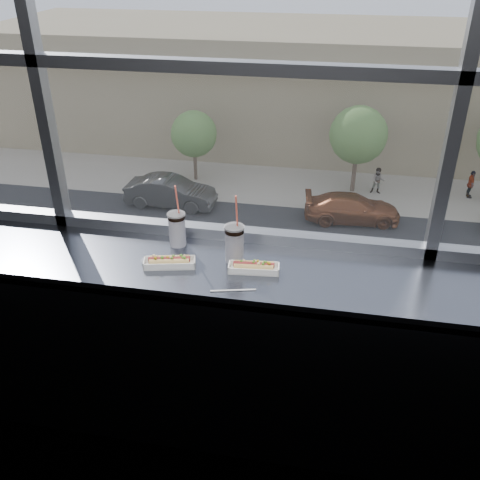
% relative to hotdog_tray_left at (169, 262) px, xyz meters
% --- Properties ---
extents(wall_back_lower, '(6.00, 0.00, 6.00)m').
position_rel_hotdog_tray_left_xyz_m(wall_back_lower, '(0.27, 0.34, -0.58)').
color(wall_back_lower, black).
rests_on(wall_back_lower, ground).
extents(counter, '(6.00, 0.55, 0.06)m').
position_rel_hotdog_tray_left_xyz_m(counter, '(0.27, 0.06, -0.06)').
color(counter, slate).
rests_on(counter, ground).
extents(counter_fascia, '(6.00, 0.04, 1.04)m').
position_rel_hotdog_tray_left_xyz_m(counter_fascia, '(0.27, -0.19, -0.58)').
color(counter_fascia, slate).
rests_on(counter_fascia, ground).
extents(hotdog_tray_left, '(0.27, 0.14, 0.06)m').
position_rel_hotdog_tray_left_xyz_m(hotdog_tray_left, '(0.00, 0.00, 0.00)').
color(hotdog_tray_left, white).
rests_on(hotdog_tray_left, counter).
extents(hotdog_tray_right, '(0.25, 0.10, 0.06)m').
position_rel_hotdog_tray_left_xyz_m(hotdog_tray_right, '(0.42, 0.03, -0.00)').
color(hotdog_tray_right, white).
rests_on(hotdog_tray_right, counter).
extents(soda_cup_left, '(0.10, 0.10, 0.35)m').
position_rel_hotdog_tray_left_xyz_m(soda_cup_left, '(-0.02, 0.21, 0.08)').
color(soda_cup_left, white).
rests_on(soda_cup_left, counter).
extents(soda_cup_right, '(0.10, 0.10, 0.37)m').
position_rel_hotdog_tray_left_xyz_m(soda_cup_right, '(0.31, 0.11, 0.08)').
color(soda_cup_right, white).
rests_on(soda_cup_right, counter).
extents(loose_straw, '(0.21, 0.06, 0.01)m').
position_rel_hotdog_tray_left_xyz_m(loose_straw, '(0.35, -0.15, -0.02)').
color(loose_straw, white).
rests_on(loose_straw, counter).
extents(wrapper, '(0.11, 0.08, 0.03)m').
position_rel_hotdog_tray_left_xyz_m(wrapper, '(-0.10, 0.01, -0.01)').
color(wrapper, silver).
rests_on(wrapper, counter).
extents(plaza_ground, '(120.00, 120.00, 0.00)m').
position_rel_hotdog_tray_left_xyz_m(plaza_ground, '(0.27, 43.84, -12.13)').
color(plaza_ground, gray).
rests_on(plaza_ground, ground).
extents(street_asphalt, '(80.00, 10.00, 0.06)m').
position_rel_hotdog_tray_left_xyz_m(street_asphalt, '(0.27, 20.34, -12.10)').
color(street_asphalt, black).
rests_on(street_asphalt, plaza_ground).
extents(far_sidewalk, '(80.00, 6.00, 0.04)m').
position_rel_hotdog_tray_left_xyz_m(far_sidewalk, '(0.27, 28.34, -12.11)').
color(far_sidewalk, gray).
rests_on(far_sidewalk, plaza_ground).
extents(far_building, '(50.00, 14.00, 8.00)m').
position_rel_hotdog_tray_left_xyz_m(far_building, '(0.27, 38.34, -8.13)').
color(far_building, '#86785C').
rests_on(far_building, plaza_ground).
extents(car_near_b, '(2.85, 6.81, 2.27)m').
position_rel_hotdog_tray_left_xyz_m(car_near_b, '(-4.78, 16.34, -10.93)').
color(car_near_b, black).
rests_on(car_near_b, street_asphalt).
extents(car_far_b, '(3.07, 6.13, 1.97)m').
position_rel_hotdog_tray_left_xyz_m(car_far_b, '(1.94, 24.34, -11.08)').
color(car_far_b, brown).
rests_on(car_far_b, street_asphalt).
extents(car_near_c, '(3.00, 6.73, 2.21)m').
position_rel_hotdog_tray_left_xyz_m(car_near_c, '(-0.70, 16.34, -10.96)').
color(car_near_c, '#8E3C13').
rests_on(car_near_c, street_asphalt).
extents(car_far_a, '(3.04, 6.83, 2.25)m').
position_rel_hotdog_tray_left_xyz_m(car_far_a, '(-8.22, 24.34, -10.94)').
color(car_far_a, '#343434').
rests_on(car_far_a, street_asphalt).
extents(pedestrian_d, '(0.67, 0.89, 2.01)m').
position_rel_hotdog_tray_left_xyz_m(pedestrian_d, '(8.76, 28.66, -11.08)').
color(pedestrian_d, '#66605B').
rests_on(pedestrian_d, far_sidewalk).
extents(pedestrian_c, '(0.86, 0.65, 1.94)m').
position_rel_hotdog_tray_left_xyz_m(pedestrian_c, '(3.43, 28.25, -11.12)').
color(pedestrian_c, '#66605B').
rests_on(pedestrian_c, far_sidewalk).
extents(tree_left, '(2.84, 2.84, 4.44)m').
position_rel_hotdog_tray_left_xyz_m(tree_left, '(-7.82, 28.34, -9.12)').
color(tree_left, '#47382B').
rests_on(tree_left, far_sidewalk).
extents(tree_center, '(3.35, 3.35, 5.24)m').
position_rel_hotdog_tray_left_xyz_m(tree_center, '(1.99, 28.34, -8.57)').
color(tree_center, '#47382B').
rests_on(tree_center, far_sidewalk).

